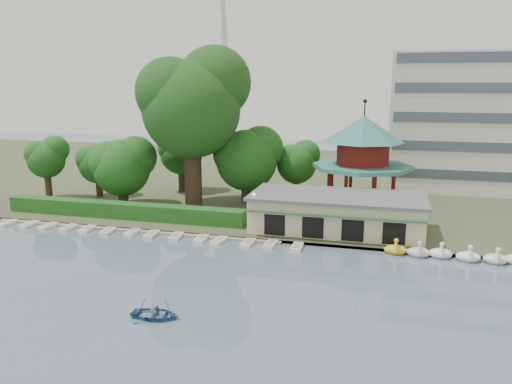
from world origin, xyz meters
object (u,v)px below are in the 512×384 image
(dock, at_px, (133,229))
(rowboat_with_passengers, at_px, (155,311))
(pavilion, at_px, (363,154))
(big_tree, at_px, (193,100))
(boathouse, at_px, (337,212))

(dock, xyz_separation_m, rowboat_with_passengers, (11.87, -18.67, 0.38))
(pavilion, distance_m, big_tree, 22.13)
(pavilion, bearing_deg, boathouse, -101.28)
(dock, bearing_deg, pavilion, 31.66)
(boathouse, height_order, rowboat_with_passengers, boathouse)
(dock, height_order, rowboat_with_passengers, rowboat_with_passengers)
(big_tree, bearing_deg, pavilion, 10.34)
(boathouse, bearing_deg, dock, -167.76)
(pavilion, relative_size, rowboat_with_passengers, 2.71)
(dock, height_order, pavilion, pavilion)
(pavilion, xyz_separation_m, rowboat_with_passengers, (-12.13, -33.47, -6.99))
(pavilion, relative_size, big_tree, 0.66)
(boathouse, relative_size, pavilion, 1.38)
(dock, height_order, big_tree, big_tree)
(boathouse, xyz_separation_m, big_tree, (-18.83, 6.23, 11.55))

